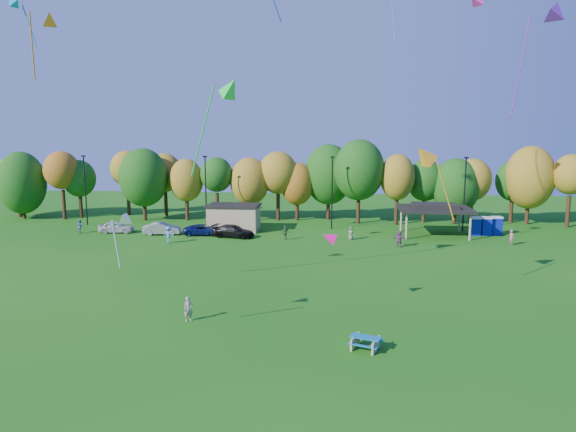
# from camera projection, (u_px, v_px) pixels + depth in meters

# --- Properties ---
(ground) EXTENTS (160.00, 160.00, 0.00)m
(ground) POSITION_uv_depth(u_px,v_px,m) (280.00, 375.00, 25.20)
(ground) COLOR #19600F
(ground) RESTS_ON ground
(tree_line) EXTENTS (93.57, 10.55, 11.15)m
(tree_line) POSITION_uv_depth(u_px,v_px,m) (310.00, 178.00, 69.12)
(tree_line) COLOR black
(tree_line) RESTS_ON ground
(lamp_posts) EXTENTS (64.50, 0.25, 9.09)m
(lamp_posts) POSITION_uv_depth(u_px,v_px,m) (332.00, 190.00, 63.57)
(lamp_posts) COLOR black
(lamp_posts) RESTS_ON ground
(utility_building) EXTENTS (6.30, 4.30, 3.25)m
(utility_building) POSITION_uv_depth(u_px,v_px,m) (234.00, 217.00, 63.26)
(utility_building) COLOR tan
(utility_building) RESTS_ON ground
(pavilion) EXTENTS (8.20, 6.20, 3.77)m
(pavilion) POSITION_uv_depth(u_px,v_px,m) (435.00, 208.00, 59.73)
(pavilion) COLOR tan
(pavilion) RESTS_ON ground
(porta_potties) EXTENTS (3.75, 1.75, 2.18)m
(porta_potties) POSITION_uv_depth(u_px,v_px,m) (486.00, 226.00, 60.34)
(porta_potties) COLOR #0B199A
(porta_potties) RESTS_ON ground
(picnic_table) EXTENTS (2.04, 1.88, 0.72)m
(picnic_table) POSITION_uv_depth(u_px,v_px,m) (365.00, 342.00, 28.21)
(picnic_table) COLOR tan
(picnic_table) RESTS_ON ground
(kite_flyer) EXTENTS (0.69, 0.64, 1.58)m
(kite_flyer) POSITION_uv_depth(u_px,v_px,m) (188.00, 309.00, 32.41)
(kite_flyer) COLOR tan
(kite_flyer) RESTS_ON ground
(car_a) EXTENTS (4.31, 2.16, 1.41)m
(car_a) POSITION_uv_depth(u_px,v_px,m) (116.00, 227.00, 61.81)
(car_a) COLOR silver
(car_a) RESTS_ON ground
(car_b) EXTENTS (4.57, 2.23, 1.44)m
(car_b) POSITION_uv_depth(u_px,v_px,m) (162.00, 229.00, 60.67)
(car_b) COLOR gray
(car_b) RESTS_ON ground
(car_c) EXTENTS (4.72, 2.52, 1.26)m
(car_c) POSITION_uv_depth(u_px,v_px,m) (203.00, 230.00, 60.42)
(car_c) COLOR #0D1552
(car_c) RESTS_ON ground
(car_d) EXTENTS (5.23, 2.98, 1.43)m
(car_d) POSITION_uv_depth(u_px,v_px,m) (233.00, 231.00, 59.09)
(car_d) COLOR black
(car_d) RESTS_ON ground
(far_person_0) EXTENTS (1.67, 1.19, 1.74)m
(far_person_0) POSITION_uv_depth(u_px,v_px,m) (399.00, 239.00, 53.98)
(far_person_0) COLOR #85377D
(far_person_0) RESTS_ON ground
(far_person_1) EXTENTS (0.98, 0.89, 1.61)m
(far_person_1) POSITION_uv_depth(u_px,v_px,m) (285.00, 233.00, 57.62)
(far_person_1) COLOR #546E43
(far_person_1) RESTS_ON ground
(far_person_2) EXTENTS (0.84, 0.65, 1.53)m
(far_person_2) POSITION_uv_depth(u_px,v_px,m) (351.00, 233.00, 57.61)
(far_person_2) COLOR #6E8158
(far_person_2) RESTS_ON ground
(far_person_3) EXTENTS (0.63, 0.72, 1.67)m
(far_person_3) POSITION_uv_depth(u_px,v_px,m) (511.00, 237.00, 54.88)
(far_person_3) COLOR #C65D77
(far_person_3) RESTS_ON ground
(far_person_4) EXTENTS (0.98, 0.99, 1.61)m
(far_person_4) POSITION_uv_depth(u_px,v_px,m) (80.00, 226.00, 61.69)
(far_person_4) COLOR #525DB5
(far_person_4) RESTS_ON ground
(far_person_5) EXTENTS (1.27, 0.81, 1.86)m
(far_person_5) POSITION_uv_depth(u_px,v_px,m) (169.00, 235.00, 55.84)
(far_person_5) COLOR #558CBD
(far_person_5) RESTS_ON ground
(kite_2) EXTENTS (1.50, 1.31, 1.30)m
(kite_2) POSITION_uv_depth(u_px,v_px,m) (328.00, 238.00, 33.70)
(kite_2) COLOR #FF0E7E
(kite_3) EXTENTS (4.40, 2.76, 7.55)m
(kite_3) POSITION_uv_depth(u_px,v_px,m) (230.00, 89.00, 37.54)
(kite_3) COLOR #1CD835
(kite_5) EXTENTS (2.17, 3.07, 5.39)m
(kite_5) POSITION_uv_depth(u_px,v_px,m) (49.00, 19.00, 38.73)
(kite_5) COLOR orange
(kite_10) EXTENTS (3.60, 4.43, 8.43)m
(kite_10) POSITION_uv_depth(u_px,v_px,m) (554.00, 11.00, 36.03)
(kite_10) COLOR purple
(kite_11) EXTENTS (3.57, 2.16, 5.68)m
(kite_11) POSITION_uv_depth(u_px,v_px,m) (424.00, 156.00, 36.51)
(kite_11) COLOR orange
(kite_13) EXTENTS (1.04, 2.09, 3.37)m
(kite_13) POSITION_uv_depth(u_px,v_px,m) (124.00, 219.00, 28.25)
(kite_13) COLOR silver
(kite_15) EXTENTS (2.69, 1.43, 4.41)m
(kite_15) POSITION_uv_depth(u_px,v_px,m) (13.00, 2.00, 43.35)
(kite_15) COLOR #0B82AC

